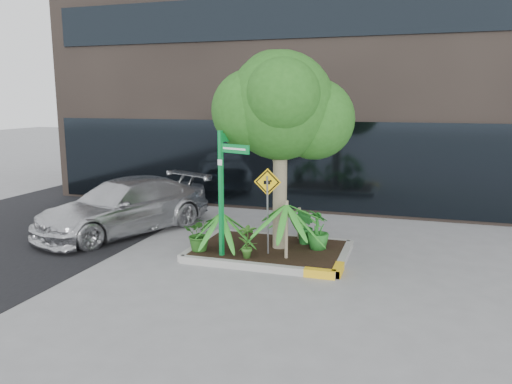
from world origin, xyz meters
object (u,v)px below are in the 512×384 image
(tree, at_px, (281,106))
(parked_car, at_px, (124,206))
(street_sign_post, at_px, (225,182))
(cattle_sign, at_px, (268,197))

(tree, relative_size, parked_car, 0.94)
(street_sign_post, bearing_deg, cattle_sign, 39.98)
(tree, height_order, street_sign_post, tree)
(tree, xyz_separation_m, parked_car, (-4.19, 0.55, -2.52))
(street_sign_post, bearing_deg, tree, 65.53)
(street_sign_post, height_order, cattle_sign, street_sign_post)
(cattle_sign, bearing_deg, parked_car, 159.17)
(street_sign_post, xyz_separation_m, cattle_sign, (0.82, 0.27, -0.31))
(parked_car, relative_size, cattle_sign, 2.56)
(cattle_sign, bearing_deg, street_sign_post, -166.82)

